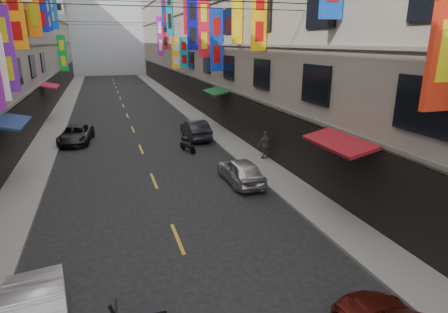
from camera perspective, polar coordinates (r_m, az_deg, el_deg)
sidewalk_left at (r=36.43m, az=-23.99°, el=5.25°), size 2.00×90.00×0.12m
sidewalk_right at (r=37.10m, az=-5.20°, el=6.84°), size 2.00×90.00×0.12m
building_row_right at (r=38.39m, az=3.78°, el=21.34°), size 10.14×90.00×19.00m
haze_block at (r=85.75m, az=-17.61°, el=19.26°), size 18.00×8.00×22.00m
shop_signage at (r=28.83m, az=-14.89°, el=21.32°), size 14.00×55.00×12.08m
street_awnings at (r=19.96m, az=-15.49°, el=6.06°), size 13.99×35.20×0.41m
overhead_cables at (r=23.81m, az=-13.98°, el=21.91°), size 14.00×38.04×1.24m
lane_markings at (r=33.34m, az=-14.15°, el=5.14°), size 0.12×80.20×0.01m
scooter_far_right at (r=23.54m, az=-5.61°, el=1.82°), size 0.72×1.76×1.14m
car_left_far at (r=27.34m, az=-21.63°, el=3.14°), size 2.43×4.39×1.16m
car_right_mid at (r=18.16m, az=2.55°, el=-2.17°), size 1.53×3.67×1.24m
car_right_far at (r=26.59m, az=-4.37°, el=4.13°), size 1.44×4.06×1.33m
pedestrian_rfar at (r=21.61m, az=6.31°, el=1.73°), size 0.95×0.56×1.60m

